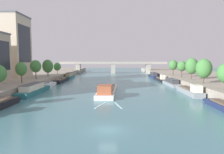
# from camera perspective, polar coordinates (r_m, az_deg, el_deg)

# --- Properties ---
(ground_plane) EXTENTS (400.00, 400.00, 0.00)m
(ground_plane) POSITION_cam_1_polar(r_m,az_deg,el_deg) (27.38, -1.23, -14.93)
(ground_plane) COLOR teal
(quay_left) EXTENTS (36.00, 170.00, 2.43)m
(quay_left) POSITION_cam_1_polar(r_m,az_deg,el_deg) (91.40, -26.72, -0.60)
(quay_left) COLOR gray
(quay_left) RESTS_ON ground
(quay_right) EXTENTS (36.00, 170.00, 2.43)m
(quay_right) POSITION_cam_1_polar(r_m,az_deg,el_deg) (90.60, 27.13, -0.66)
(quay_right) COLOR gray
(quay_right) RESTS_ON ground
(barge_midriver) EXTENTS (5.58, 23.41, 3.10)m
(barge_midriver) POSITION_cam_1_polar(r_m,az_deg,el_deg) (55.11, -1.37, -3.77)
(barge_midriver) COLOR silver
(barge_midriver) RESTS_ON ground
(wake_behind_barge) EXTENTS (5.59, 6.03, 0.03)m
(wake_behind_barge) POSITION_cam_1_polar(r_m,az_deg,el_deg) (41.18, -0.77, -8.06)
(wake_behind_barge) COLOR silver
(wake_behind_barge) RESTS_ON ground
(moored_boat_left_second) EXTENTS (3.35, 16.87, 2.94)m
(moored_boat_left_second) POSITION_cam_1_polar(r_m,az_deg,el_deg) (58.14, -21.52, -3.34)
(moored_boat_left_second) COLOR #23666B
(moored_boat_left_second) RESTS_ON ground
(moored_boat_left_downstream) EXTENTS (2.01, 10.12, 2.27)m
(moored_boat_left_downstream) POSITION_cam_1_polar(r_m,az_deg,el_deg) (72.06, -17.35, -2.14)
(moored_boat_left_downstream) COLOR silver
(moored_boat_left_downstream) RESTS_ON ground
(moored_boat_left_end) EXTENTS (2.99, 16.24, 2.36)m
(moored_boat_left_end) POSITION_cam_1_polar(r_m,az_deg,el_deg) (85.60, -14.22, -0.94)
(moored_boat_left_end) COLOR black
(moored_boat_left_end) RESTS_ON ground
(moored_boat_left_upstream) EXTENTS (2.81, 13.19, 2.90)m
(moored_boat_left_upstream) POSITION_cam_1_polar(r_m,az_deg,el_deg) (101.26, -12.03, 0.33)
(moored_boat_left_upstream) COLOR #23666B
(moored_boat_left_upstream) RESTS_ON ground
(moored_boat_right_midway) EXTENTS (3.00, 15.03, 3.06)m
(moored_boat_right_midway) POSITION_cam_1_polar(r_m,az_deg,el_deg) (57.85, 21.39, -3.65)
(moored_boat_right_midway) COLOR gray
(moored_boat_right_midway) RESTS_ON ground
(moored_boat_right_lone) EXTENTS (3.02, 14.66, 2.54)m
(moored_boat_right_lone) POSITION_cam_1_polar(r_m,az_deg,el_deg) (74.83, 16.64, -1.52)
(moored_boat_right_lone) COLOR gray
(moored_boat_right_lone) RESTS_ON ground
(moored_boat_right_gap_after) EXTENTS (2.43, 12.98, 2.93)m
(moored_boat_right_gap_after) POSITION_cam_1_polar(r_m,az_deg,el_deg) (88.81, 13.70, -0.57)
(moored_boat_right_gap_after) COLOR black
(moored_boat_right_gap_after) RESTS_ON ground
(moored_boat_right_end) EXTENTS (2.53, 14.45, 2.90)m
(moored_boat_right_end) POSITION_cam_1_polar(r_m,az_deg,el_deg) (103.68, 11.74, 0.44)
(moored_boat_right_end) COLOR #1E284C
(moored_boat_right_end) RESTS_ON ground
(tree_left_second) EXTENTS (3.22, 3.22, 6.17)m
(tree_left_second) POSITION_cam_1_polar(r_m,az_deg,el_deg) (64.57, -24.55, 2.11)
(tree_left_second) COLOR brown
(tree_left_second) RESTS_ON quay_left
(tree_left_third) EXTENTS (3.88, 3.88, 6.70)m
(tree_left_third) POSITION_cam_1_polar(r_m,az_deg,el_deg) (76.27, -21.01, 2.88)
(tree_left_third) COLOR brown
(tree_left_third) RESTS_ON quay_left
(tree_left_end_of_row) EXTENTS (4.39, 4.39, 6.88)m
(tree_left_end_of_row) POSITION_cam_1_polar(r_m,az_deg,el_deg) (87.55, -17.90, 2.96)
(tree_left_end_of_row) COLOR brown
(tree_left_end_of_row) RESTS_ON quay_left
(tree_left_past_mid) EXTENTS (3.58, 3.58, 5.38)m
(tree_left_past_mid) POSITION_cam_1_polar(r_m,az_deg,el_deg) (99.29, -15.43, 2.87)
(tree_left_past_mid) COLOR brown
(tree_left_past_mid) RESTS_ON quay_left
(tree_right_end_of_row) EXTENTS (4.51, 4.51, 7.13)m
(tree_right_end_of_row) POSITION_cam_1_polar(r_m,az_deg,el_deg) (63.52, 24.79, 2.24)
(tree_right_end_of_row) COLOR brown
(tree_right_end_of_row) RESTS_ON quay_right
(tree_right_past_mid) EXTENTS (4.25, 4.25, 7.46)m
(tree_right_past_mid) POSITION_cam_1_polar(r_m,az_deg,el_deg) (73.89, 21.84, 2.96)
(tree_right_past_mid) COLOR brown
(tree_right_past_mid) RESTS_ON quay_right
(tree_right_midway) EXTENTS (3.53, 3.53, 6.35)m
(tree_right_midway) POSITION_cam_1_polar(r_m,az_deg,el_deg) (82.41, 19.35, 2.96)
(tree_right_midway) COLOR brown
(tree_right_midway) RESTS_ON quay_right
(tree_right_by_lamp) EXTENTS (3.78, 3.78, 6.63)m
(tree_right_by_lamp) POSITION_cam_1_polar(r_m,az_deg,el_deg) (92.78, 17.11, 3.30)
(tree_right_by_lamp) COLOR brown
(tree_right_by_lamp) RESTS_ON quay_right
(building_left_corner) EXTENTS (11.81, 13.11, 23.70)m
(building_left_corner) POSITION_cam_1_polar(r_m,az_deg,el_deg) (86.13, -27.13, 7.79)
(building_left_corner) COLOR beige
(building_left_corner) RESTS_ON quay_left
(bridge_far) EXTENTS (70.40, 4.40, 7.84)m
(bridge_far) POSITION_cam_1_polar(r_m,az_deg,el_deg) (132.22, 0.32, 3.21)
(bridge_far) COLOR #9E998E
(bridge_far) RESTS_ON ground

